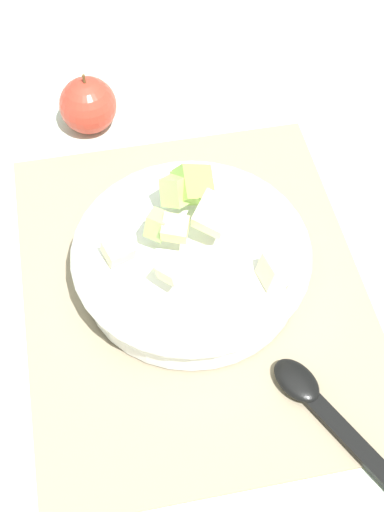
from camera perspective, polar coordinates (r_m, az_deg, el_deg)
ground_plane at (r=0.82m, az=0.15°, el=-2.61°), size 2.40×2.40×0.00m
placemat at (r=0.82m, az=0.15°, el=-2.50°), size 0.47×0.38×0.01m
salad_bowl at (r=0.80m, az=0.02°, el=-0.13°), size 0.26×0.26×0.11m
serving_spoon at (r=0.75m, az=10.26°, el=-11.74°), size 0.19×0.12×0.01m
whole_apple at (r=0.98m, az=-8.16°, el=11.63°), size 0.08×0.08×0.09m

